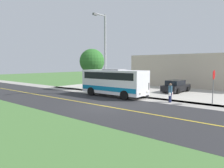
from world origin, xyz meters
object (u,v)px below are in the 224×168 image
street_light_pole (105,51)px  tree_curbside (92,61)px  stop_sign (214,81)px  pedestrian_with_bags (170,92)px  pedestrian_waiting (148,89)px  shuttle_bus_front (114,81)px  parked_car_near (176,86)px  commercial_building (197,70)px

street_light_pole → tree_curbside: street_light_pole is taller
stop_sign → street_light_pole: (1.21, -10.83, 2.81)m
pedestrian_with_bags → tree_curbside: 12.64m
tree_curbside → stop_sign: bearing=85.1°
pedestrian_waiting → stop_sign: size_ratio=0.62×
shuttle_bus_front → pedestrian_with_bags: (-0.36, 6.02, -0.67)m
stop_sign → shuttle_bus_front: bearing=-80.2°
pedestrian_with_bags → pedestrian_waiting: 2.71m
shuttle_bus_front → tree_curbside: bearing=-115.5°
stop_sign → street_light_pole: bearing=-83.6°
parked_car_near → pedestrian_with_bags: bearing=17.4°
pedestrian_with_bags → pedestrian_waiting: size_ratio=0.95×
parked_car_near → pedestrian_waiting: bearing=-4.5°
street_light_pole → tree_curbside: bearing=-119.8°
pedestrian_with_bags → commercial_building: commercial_building is taller
shuttle_bus_front → tree_curbside: tree_curbside is taller
parked_car_near → tree_curbside: 11.23m
street_light_pole → commercial_building: (-16.51, 5.21, -2.37)m
pedestrian_waiting → stop_sign: 5.91m
commercial_building → tree_curbside: bearing=-34.5°
pedestrian_with_bags → stop_sign: (-1.22, 3.18, 1.05)m
shuttle_bus_front → pedestrian_with_bags: size_ratio=4.25×
shuttle_bus_front → tree_curbside: size_ratio=1.33×
tree_curbside → pedestrian_waiting: bearing=78.9°
pedestrian_with_bags → pedestrian_waiting: bearing=-104.3°
pedestrian_waiting → commercial_building: size_ratio=0.10×
parked_car_near → tree_curbside: tree_curbside is taller
shuttle_bus_front → parked_car_near: 8.22m
pedestrian_waiting → parked_car_near: 6.19m
street_light_pole → parked_car_near: (-6.83, 5.51, -4.09)m
stop_sign → parked_car_near: (-5.62, -5.32, -1.28)m
shuttle_bus_front → street_light_pole: size_ratio=0.82×
pedestrian_waiting → tree_curbside: size_ratio=0.33×
tree_curbside → pedestrian_with_bags: bearing=78.2°
pedestrian_with_bags → shuttle_bus_front: bearing=-86.6°
commercial_building → street_light_pole: bearing=-17.5°
pedestrian_waiting → commercial_building: commercial_building is taller
street_light_pole → pedestrian_with_bags: bearing=89.9°
pedestrian_with_bags → tree_curbside: (-2.52, -12.06, 2.83)m
parked_car_near → commercial_building: 9.84m
stop_sign → street_light_pole: size_ratio=0.33×
pedestrian_with_bags → street_light_pole: street_light_pole is taller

